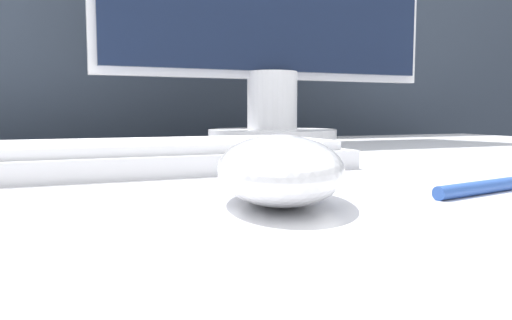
{
  "coord_description": "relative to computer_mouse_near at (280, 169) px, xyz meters",
  "views": [
    {
      "loc": [
        -0.12,
        -0.42,
        0.75
      ],
      "look_at": [
        -0.01,
        -0.15,
        0.73
      ],
      "focal_mm": 35.0,
      "sensor_mm": 36.0,
      "label": 1
    }
  ],
  "objects": [
    {
      "name": "keyboard",
      "position": [
        -0.09,
        0.18,
        -0.01
      ],
      "size": [
        0.44,
        0.14,
        0.02
      ],
      "rotation": [
        0.0,
        0.0,
        0.01
      ],
      "color": "silver",
      "rests_on": "desk"
    },
    {
      "name": "partition_panel",
      "position": [
        0.01,
        0.76,
        -0.14
      ],
      "size": [
        5.0,
        0.03,
        1.16
      ],
      "color": "#333D4C",
      "rests_on": "ground_plane"
    },
    {
      "name": "computer_mouse_near",
      "position": [
        0.0,
        0.0,
        0.0
      ],
      "size": [
        0.1,
        0.13,
        0.04
      ],
      "rotation": [
        0.0,
        0.0,
        -0.36
      ],
      "color": "silver",
      "rests_on": "desk"
    }
  ]
}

